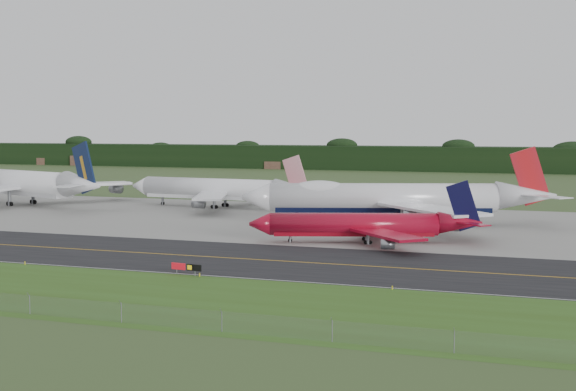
{
  "coord_description": "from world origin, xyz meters",
  "views": [
    {
      "loc": [
        51.87,
        -123.18,
        21.27
      ],
      "look_at": [
        0.64,
        22.0,
        8.23
      ],
      "focal_mm": 50.0,
      "sensor_mm": 36.0,
      "label": 1
    }
  ],
  "objects_px": {
    "taxiway_sign": "(186,267)",
    "jet_star_tail": "(219,190)",
    "jet_ba_747": "(394,198)",
    "jet_red_737": "(367,225)",
    "jet_navy_gold": "(21,184)"
  },
  "relations": [
    {
      "from": "taxiway_sign",
      "to": "jet_star_tail",
      "type": "bearing_deg",
      "value": 111.58
    },
    {
      "from": "jet_ba_747",
      "to": "jet_red_737",
      "type": "height_order",
      "value": "jet_ba_747"
    },
    {
      "from": "jet_star_tail",
      "to": "jet_red_737",
      "type": "bearing_deg",
      "value": -43.72
    },
    {
      "from": "jet_navy_gold",
      "to": "jet_star_tail",
      "type": "distance_m",
      "value": 55.93
    },
    {
      "from": "jet_navy_gold",
      "to": "jet_red_737",
      "type": "bearing_deg",
      "value": -20.05
    },
    {
      "from": "jet_star_tail",
      "to": "taxiway_sign",
      "type": "relative_size",
      "value": 10.88
    },
    {
      "from": "jet_ba_747",
      "to": "jet_red_737",
      "type": "bearing_deg",
      "value": -88.33
    },
    {
      "from": "jet_red_737",
      "to": "jet_star_tail",
      "type": "bearing_deg",
      "value": 136.28
    },
    {
      "from": "jet_ba_747",
      "to": "taxiway_sign",
      "type": "distance_m",
      "value": 70.93
    },
    {
      "from": "jet_ba_747",
      "to": "taxiway_sign",
      "type": "bearing_deg",
      "value": -102.94
    },
    {
      "from": "jet_navy_gold",
      "to": "jet_ba_747",
      "type": "bearing_deg",
      "value": -5.98
    },
    {
      "from": "jet_navy_gold",
      "to": "taxiway_sign",
      "type": "distance_m",
      "value": 121.31
    },
    {
      "from": "jet_navy_gold",
      "to": "jet_star_tail",
      "type": "height_order",
      "value": "jet_navy_gold"
    },
    {
      "from": "jet_navy_gold",
      "to": "jet_star_tail",
      "type": "relative_size",
      "value": 1.23
    },
    {
      "from": "jet_red_737",
      "to": "taxiway_sign",
      "type": "relative_size",
      "value": 8.42
    }
  ]
}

